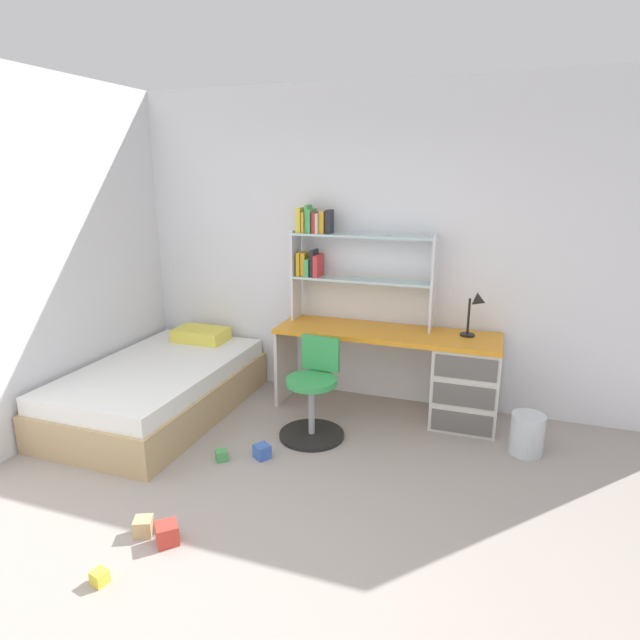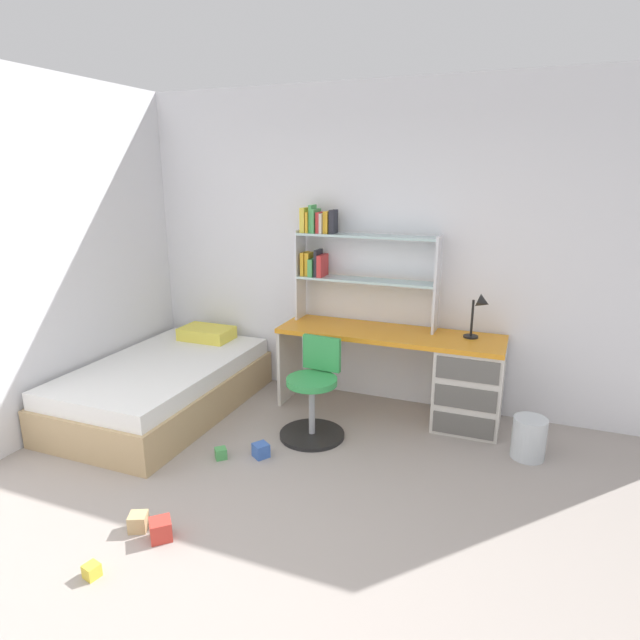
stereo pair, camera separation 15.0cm
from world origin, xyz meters
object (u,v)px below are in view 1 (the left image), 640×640
Objects in this scene: desk at (444,374)px; toy_block_blue_2 at (262,451)px; toy_block_yellow_1 at (100,577)px; toy_block_natural_4 at (143,526)px; bed_platform at (160,388)px; toy_block_red_0 at (167,534)px; bookshelf_hutch at (340,255)px; toy_block_green_3 at (222,455)px; desk_lamp at (477,308)px; waste_bin at (527,434)px; swivel_chair at (313,399)px.

desk reaches higher than toy_block_blue_2.
toy_block_yellow_1 is 0.72× the size of toy_block_natural_4.
desk is at bearing 16.02° from bed_platform.
toy_block_blue_2 is at bearing 83.98° from toy_block_red_0.
bed_platform is (-1.38, -0.83, -1.12)m from bookshelf_hutch.
bed_platform is 23.99× the size of toy_block_green_3.
waste_bin is (0.45, -0.43, -0.84)m from desk_lamp.
bookshelf_hutch is 2.65m from toy_block_natural_4.
bookshelf_hutch is 3.29× the size of desk_lamp.
desk_lamp is at bearing 136.54° from waste_bin.
waste_bin is 1.98m from toy_block_blue_2.
toy_block_yellow_1 is (-0.14, -0.38, -0.02)m from toy_block_red_0.
desk_lamp is at bearing 14.30° from desk.
toy_block_blue_2 is (-0.23, -0.46, -0.26)m from swivel_chair.
bookshelf_hutch reaches higher than bed_platform.
toy_block_blue_2 reaches higher than toy_block_green_3.
toy_block_yellow_1 is 1.44m from toy_block_blue_2.
toy_block_green_3 is (-0.01, 1.28, 0.00)m from toy_block_yellow_1.
bed_platform is at bearing -148.89° from bookshelf_hutch.
toy_block_red_0 is at bearing -102.94° from swivel_chair.
toy_block_yellow_1 is (-0.49, -1.88, -0.27)m from swivel_chair.
bookshelf_hutch is 4.03× the size of waste_bin.
desk is 2.45m from bed_platform.
waste_bin is 3.00× the size of toy_block_blue_2.
bed_platform is at bearing 160.31° from toy_block_blue_2.
toy_block_green_3 is at bearing -153.81° from toy_block_blue_2.
desk_lamp is 2.04m from toy_block_blue_2.
bed_platform is 25.98× the size of toy_block_yellow_1.
toy_block_blue_2 is (-1.18, -1.09, -0.36)m from desk.
swivel_chair is at bearing 75.43° from toy_block_yellow_1.
swivel_chair reaches higher than toy_block_green_3.
bookshelf_hutch is 1.60× the size of swivel_chair.
waste_bin is at bearing 45.50° from toy_block_yellow_1.
bed_platform is 2.06m from toy_block_yellow_1.
toy_block_blue_2 is 1.29× the size of toy_block_green_3.
waste_bin is at bearing -29.05° from desk.
bed_platform reaches higher than toy_block_natural_4.
toy_block_blue_2 is (0.25, 1.41, 0.01)m from toy_block_yellow_1.
bed_platform is 18.79× the size of toy_block_natural_4.
desk is 1.14m from swivel_chair.
desk is 1.64m from toy_block_blue_2.
toy_block_yellow_1 is (-0.46, -2.67, -1.31)m from bookshelf_hutch.
desk is 1.51× the size of bookshelf_hutch.
toy_block_red_0 is 1.15× the size of toy_block_blue_2.
desk is at bearing 40.36° from toy_block_green_3.
toy_block_red_0 is at bearing -124.57° from desk_lamp.
swivel_chair is 0.82m from toy_block_green_3.
desk is 18.45× the size of toy_block_natural_4.
desk reaches higher than toy_block_yellow_1.
bookshelf_hutch reaches higher than desk.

